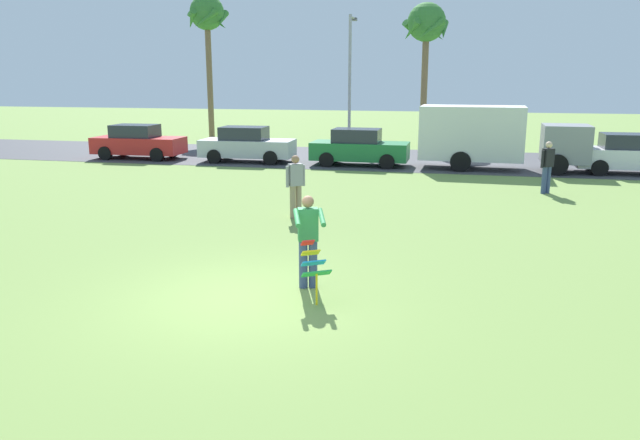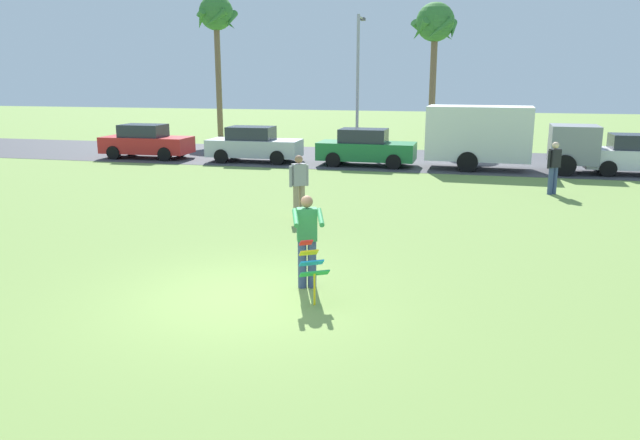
% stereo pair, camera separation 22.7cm
% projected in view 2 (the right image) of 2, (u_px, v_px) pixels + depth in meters
% --- Properties ---
extents(ground_plane, '(120.00, 120.00, 0.00)m').
position_uv_depth(ground_plane, '(240.00, 298.00, 10.72)').
color(ground_plane, olive).
extents(road_strip, '(120.00, 8.00, 0.01)m').
position_uv_depth(road_strip, '(386.00, 159.00, 28.76)').
color(road_strip, '#424247').
rests_on(road_strip, ground).
extents(person_kite_flyer, '(0.69, 0.76, 1.73)m').
position_uv_depth(person_kite_flyer, '(307.00, 238.00, 11.04)').
color(person_kite_flyer, '#384772').
rests_on(person_kite_flyer, ground).
extents(kite_held, '(0.64, 0.73, 1.04)m').
position_uv_depth(kite_held, '(311.00, 264.00, 10.39)').
color(kite_held, red).
rests_on(kite_held, ground).
extents(parked_car_red, '(4.23, 1.90, 1.60)m').
position_uv_depth(parked_car_red, '(146.00, 142.00, 28.88)').
color(parked_car_red, red).
rests_on(parked_car_red, ground).
extents(parked_car_silver, '(4.24, 1.92, 1.60)m').
position_uv_depth(parked_car_silver, '(254.00, 145.00, 27.63)').
color(parked_car_silver, silver).
rests_on(parked_car_silver, ground).
extents(parked_car_green, '(4.23, 1.88, 1.60)m').
position_uv_depth(parked_car_green, '(366.00, 148.00, 26.44)').
color(parked_car_green, '#1E7238').
rests_on(parked_car_green, ground).
extents(parked_truck_grey_van, '(6.77, 2.30, 2.62)m').
position_uv_depth(parked_truck_grey_van, '(499.00, 136.00, 25.02)').
color(parked_truck_grey_van, gray).
rests_on(parked_truck_grey_van, ground).
extents(parked_car_white, '(4.21, 1.85, 1.60)m').
position_uv_depth(parked_car_white, '(640.00, 156.00, 23.92)').
color(parked_car_white, white).
rests_on(parked_car_white, ground).
extents(palm_tree_left_near, '(2.58, 2.71, 8.67)m').
position_uv_depth(palm_tree_left_near, '(216.00, 19.00, 37.38)').
color(palm_tree_left_near, brown).
rests_on(palm_tree_left_near, ground).
extents(palm_tree_right_near, '(2.58, 2.71, 7.76)m').
position_uv_depth(palm_tree_right_near, '(435.00, 28.00, 33.28)').
color(palm_tree_right_near, brown).
rests_on(palm_tree_right_near, ground).
extents(streetlight_pole, '(0.24, 1.65, 7.00)m').
position_uv_depth(streetlight_pole, '(358.00, 73.00, 32.76)').
color(streetlight_pole, '#9E9EA3').
rests_on(streetlight_pole, ground).
extents(person_walker_near, '(0.46, 0.40, 1.73)m').
position_uv_depth(person_walker_near, '(299.00, 184.00, 16.62)').
color(person_walker_near, gray).
rests_on(person_walker_near, ground).
extents(person_walker_far, '(0.46, 0.40, 1.73)m').
position_uv_depth(person_walker_far, '(554.00, 166.00, 19.96)').
color(person_walker_far, '#384772').
rests_on(person_walker_far, ground).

